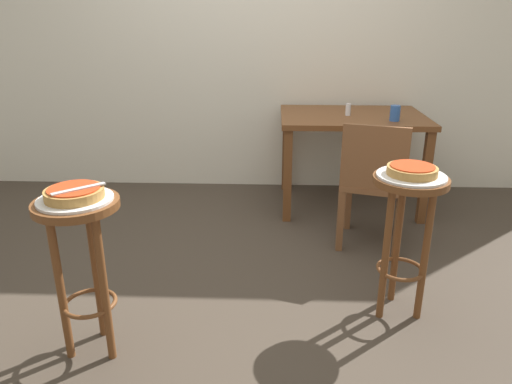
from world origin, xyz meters
TOP-DOWN VIEW (x-y plane):
  - ground_plane at (0.00, 0.00)m, footprint 6.00×6.00m
  - back_wall at (0.00, 1.65)m, footprint 6.00×0.10m
  - stool_foreground at (-0.64, -0.72)m, footprint 0.36×0.36m
  - serving_plate_foreground at (-0.64, -0.72)m, footprint 0.31×0.31m
  - pizza_foreground at (-0.64, -0.72)m, footprint 0.24×0.24m
  - stool_middle at (0.83, -0.36)m, footprint 0.36×0.36m
  - serving_plate_middle at (0.83, -0.36)m, footprint 0.33×0.33m
  - pizza_middle at (0.83, -0.36)m, footprint 0.23×0.23m
  - dining_table at (0.78, 1.15)m, footprint 1.10×0.80m
  - cup_near_edge at (1.05, 0.93)m, footprint 0.07×0.07m
  - condiment_shaker at (0.74, 1.12)m, footprint 0.04×0.04m
  - wooden_chair at (0.82, 0.39)m, footprint 0.50×0.50m
  - pizza_server_knife at (-0.61, -0.74)m, footprint 0.18×0.16m

SIDE VIEW (x-z plane):
  - ground_plane at x=0.00m, z-range 0.00..0.00m
  - wooden_chair at x=0.82m, z-range 0.04..0.89m
  - stool_foreground at x=-0.64m, z-range 0.17..0.91m
  - stool_middle at x=0.83m, z-range 0.17..0.91m
  - dining_table at x=0.78m, z-range 0.27..1.01m
  - serving_plate_foreground at x=-0.64m, z-range 0.74..0.76m
  - serving_plate_middle at x=0.83m, z-range 0.74..0.76m
  - pizza_middle at x=0.83m, z-range 0.76..0.80m
  - pizza_foreground at x=-0.64m, z-range 0.76..0.80m
  - condiment_shaker at x=0.74m, z-range 0.74..0.83m
  - cup_near_edge at x=1.05m, z-range 0.74..0.85m
  - pizza_server_knife at x=-0.61m, z-range 0.80..0.81m
  - back_wall at x=0.00m, z-range 0.00..3.00m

